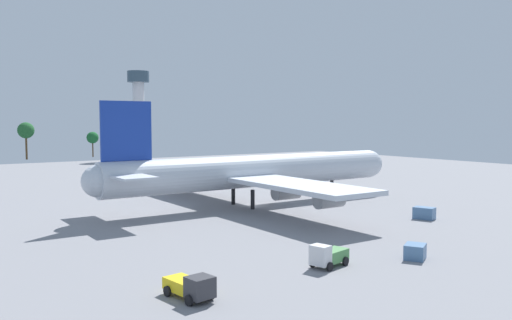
% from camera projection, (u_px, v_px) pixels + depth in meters
% --- Properties ---
extents(ground_plane, '(247.07, 247.07, 0.00)m').
position_uv_depth(ground_plane, '(256.00, 205.00, 94.79)').
color(ground_plane, gray).
extents(cargo_airplane, '(61.77, 57.57, 18.01)m').
position_uv_depth(cargo_airplane, '(254.00, 172.00, 94.10)').
color(cargo_airplane, silver).
rests_on(cargo_airplane, ground_plane).
extents(pushback_tractor, '(3.03, 5.35, 2.20)m').
position_uv_depth(pushback_tractor, '(191.00, 286.00, 44.90)').
color(pushback_tractor, '#333338').
rests_on(pushback_tractor, ground_plane).
extents(cargo_loader, '(4.89, 3.18, 2.49)m').
position_uv_depth(cargo_loader, '(328.00, 256.00, 54.78)').
color(cargo_loader, silver).
rests_on(cargo_loader, ground_plane).
extents(cargo_container_fore, '(3.25, 3.07, 1.63)m').
position_uv_depth(cargo_container_fore, '(415.00, 252.00, 57.95)').
color(cargo_container_fore, '#4C729E').
rests_on(cargo_container_fore, ground_plane).
extents(cargo_container_aft, '(2.87, 3.53, 1.82)m').
position_uv_depth(cargo_container_aft, '(424.00, 213.00, 81.57)').
color(cargo_container_aft, '#4C729E').
rests_on(cargo_container_aft, ground_plane).
extents(safety_cone_nose, '(0.39, 0.39, 0.55)m').
position_uv_depth(safety_cone_nose, '(366.00, 192.00, 110.46)').
color(safety_cone_nose, orange).
rests_on(safety_cone_nose, ground_plane).
extents(control_tower, '(8.48, 8.48, 34.47)m').
position_uv_depth(control_tower, '(139.00, 106.00, 209.66)').
color(control_tower, silver).
rests_on(control_tower, ground_plane).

